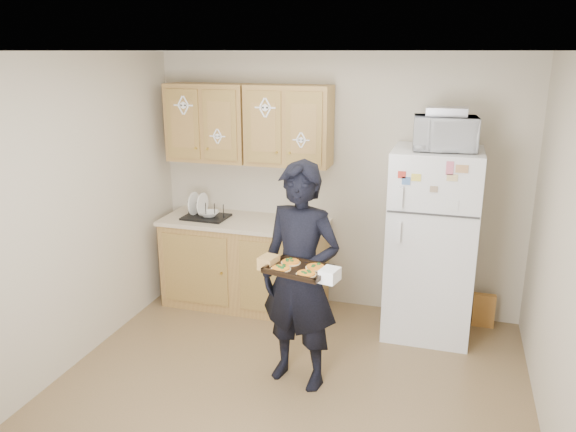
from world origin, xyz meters
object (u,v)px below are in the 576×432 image
(microwave, at_px, (445,133))
(person, at_px, (300,277))
(dish_rack, at_px, (206,210))
(baking_tray, at_px, (298,270))
(refrigerator, at_px, (431,244))

(microwave, bearing_deg, person, -136.71)
(person, distance_m, dish_rack, 1.72)
(person, relative_size, baking_tray, 4.19)
(person, bearing_deg, baking_tray, -64.53)
(person, height_order, dish_rack, person)
(refrigerator, height_order, baking_tray, refrigerator)
(person, xyz_separation_m, dish_rack, (-1.29, 1.14, 0.11))
(refrigerator, bearing_deg, baking_tray, -120.53)
(person, distance_m, microwave, 1.73)
(baking_tray, relative_size, microwave, 0.82)
(person, bearing_deg, refrigerator, 64.01)
(baking_tray, distance_m, dish_rack, 1.97)
(microwave, xyz_separation_m, dish_rack, (-2.23, 0.06, -0.86))
(refrigerator, xyz_separation_m, dish_rack, (-2.19, 0.01, 0.14))
(person, bearing_deg, dish_rack, 151.26)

